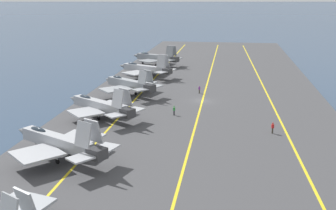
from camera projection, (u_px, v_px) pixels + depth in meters
name	position (u px, v px, depth m)	size (l,w,h in m)	color
ground_plane	(202.00, 103.00, 86.42)	(2000.00, 2000.00, 0.00)	#2D425B
carrier_deck	(202.00, 102.00, 86.37)	(211.13, 50.59, 0.40)	#424244
deck_stripe_foul_line	(272.00, 103.00, 84.33)	(190.02, 0.36, 0.01)	yellow
deck_stripe_centerline	(202.00, 101.00, 86.31)	(190.02, 0.36, 0.01)	yellow
deck_stripe_edge_line	(136.00, 98.00, 88.29)	(190.02, 0.36, 0.01)	yellow
parked_jet_second	(59.00, 142.00, 55.33)	(13.40, 16.61, 6.49)	#A8AAAF
parked_jet_third	(100.00, 106.00, 74.02)	(13.08, 16.13, 6.15)	#A8AAAF
parked_jet_fourth	(129.00, 84.00, 90.35)	(13.57, 14.64, 6.07)	#93999E
parked_jet_fifth	(145.00, 69.00, 109.57)	(14.17, 16.36, 6.37)	#A8AAAF
parked_jet_sixth	(156.00, 57.00, 127.57)	(12.68, 16.35, 6.28)	gray
crew_purple_vest	(199.00, 89.00, 92.43)	(0.29, 0.40, 1.71)	#383328
crew_green_vest	(174.00, 110.00, 76.04)	(0.34, 0.43, 1.74)	#232328
crew_red_vest	(273.00, 127.00, 66.18)	(0.36, 0.44, 1.82)	#383328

